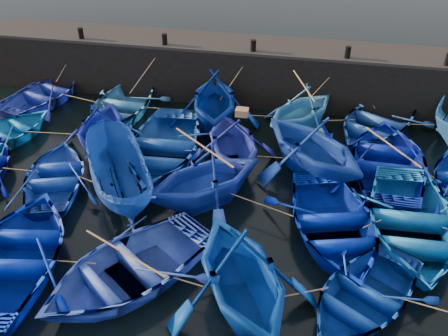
# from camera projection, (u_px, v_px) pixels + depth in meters

# --- Properties ---
(ground) EXTENTS (120.00, 120.00, 0.00)m
(ground) POSITION_uv_depth(u_px,v_px,m) (203.00, 244.00, 15.33)
(ground) COLOR black
(ground) RESTS_ON ground
(quay_wall) EXTENTS (26.00, 2.50, 2.50)m
(quay_wall) POSITION_uv_depth(u_px,v_px,m) (255.00, 72.00, 23.17)
(quay_wall) COLOR black
(quay_wall) RESTS_ON ground
(quay_top) EXTENTS (26.00, 2.50, 0.12)m
(quay_top) POSITION_uv_depth(u_px,v_px,m) (256.00, 45.00, 22.43)
(quay_top) COLOR black
(quay_top) RESTS_ON quay_wall
(bollard_0) EXTENTS (0.24, 0.24, 0.50)m
(bollard_0) POSITION_uv_depth(u_px,v_px,m) (81.00, 33.00, 22.84)
(bollard_0) COLOR black
(bollard_0) RESTS_ON quay_top
(bollard_1) EXTENTS (0.24, 0.24, 0.50)m
(bollard_1) POSITION_uv_depth(u_px,v_px,m) (165.00, 39.00, 22.19)
(bollard_1) COLOR black
(bollard_1) RESTS_ON quay_top
(bollard_2) EXTENTS (0.24, 0.24, 0.50)m
(bollard_2) POSITION_uv_depth(u_px,v_px,m) (253.00, 45.00, 21.53)
(bollard_2) COLOR black
(bollard_2) RESTS_ON quay_top
(bollard_3) EXTENTS (0.24, 0.24, 0.50)m
(bollard_3) POSITION_uv_depth(u_px,v_px,m) (348.00, 52.00, 20.87)
(bollard_3) COLOR black
(bollard_3) RESTS_ON quay_top
(bollard_4) EXTENTS (0.24, 0.24, 0.50)m
(bollard_4) POSITION_uv_depth(u_px,v_px,m) (448.00, 59.00, 20.21)
(bollard_4) COLOR black
(bollard_4) RESTS_ON quay_top
(boat_0) EXTENTS (4.43, 5.33, 0.95)m
(boat_0) POSITION_uv_depth(u_px,v_px,m) (44.00, 94.00, 23.03)
(boat_0) COLOR navy
(boat_0) RESTS_ON ground
(boat_1) EXTENTS (3.80, 5.18, 1.05)m
(boat_1) POSITION_uv_depth(u_px,v_px,m) (120.00, 106.00, 21.94)
(boat_1) COLOR #2C6BAC
(boat_1) RESTS_ON ground
(boat_2) EXTENTS (4.78, 5.26, 2.39)m
(boat_2) POSITION_uv_depth(u_px,v_px,m) (214.00, 99.00, 20.98)
(boat_2) COLOR navy
(boat_2) RESTS_ON ground
(boat_3) EXTENTS (4.96, 5.09, 2.04)m
(boat_3) POSITION_uv_depth(u_px,v_px,m) (301.00, 109.00, 20.61)
(boat_3) COLOR #347ACE
(boat_3) RESTS_ON ground
(boat_4) EXTENTS (5.81, 6.44, 1.10)m
(boat_4) POSITION_uv_depth(u_px,v_px,m) (376.00, 122.00, 20.66)
(boat_4) COLOR navy
(boat_4) RESTS_ON ground
(boat_6) EXTENTS (4.48, 5.07, 0.87)m
(boat_6) POSITION_uv_depth(u_px,v_px,m) (6.00, 132.00, 20.19)
(boat_6) COLOR #0F67BA
(boat_6) RESTS_ON ground
(boat_7) EXTENTS (3.88, 4.34, 2.06)m
(boat_7) POSITION_uv_depth(u_px,v_px,m) (101.00, 126.00, 19.36)
(boat_7) COLOR #12209E
(boat_7) RESTS_ON ground
(boat_8) EXTENTS (4.55, 6.08, 1.20)m
(boat_8) POSITION_uv_depth(u_px,v_px,m) (162.00, 147.00, 18.91)
(boat_8) COLOR #134496
(boat_8) RESTS_ON ground
(boat_9) EXTENTS (4.90, 5.21, 2.19)m
(boat_9) POSITION_uv_depth(u_px,v_px,m) (233.00, 141.00, 18.30)
(boat_9) COLOR #222F9A
(boat_9) RESTS_ON ground
(boat_10) EXTENTS (6.26, 6.24, 2.50)m
(boat_10) POSITION_uv_depth(u_px,v_px,m) (314.00, 144.00, 17.80)
(boat_10) COLOR #10359A
(boat_10) RESTS_ON ground
(boat_11) EXTENTS (4.19, 5.80, 1.19)m
(boat_11) POSITION_uv_depth(u_px,v_px,m) (389.00, 161.00, 18.10)
(boat_11) COLOR #03138B
(boat_11) RESTS_ON ground
(boat_14) EXTENTS (4.35, 5.15, 0.91)m
(boat_14) POSITION_uv_depth(u_px,v_px,m) (56.00, 176.00, 17.56)
(boat_14) COLOR #173EB2
(boat_14) RESTS_ON ground
(boat_15) EXTENTS (4.23, 5.21, 1.92)m
(boat_15) POSITION_uv_depth(u_px,v_px,m) (118.00, 176.00, 16.68)
(boat_15) COLOR navy
(boat_15) RESTS_ON ground
(boat_16) EXTENTS (5.62, 5.58, 2.24)m
(boat_16) POSITION_uv_depth(u_px,v_px,m) (204.00, 177.00, 16.36)
(boat_16) COLOR #1533AA
(boat_16) RESTS_ON ground
(boat_17) EXTENTS (5.13, 6.17, 1.11)m
(boat_17) POSITION_uv_depth(u_px,v_px,m) (333.00, 224.00, 15.26)
(boat_17) COLOR #001CA5
(boat_17) RESTS_ON ground
(boat_18) EXTENTS (4.34, 5.89, 1.19)m
(boat_18) POSITION_uv_depth(u_px,v_px,m) (412.00, 222.00, 15.25)
(boat_18) COLOR blue
(boat_18) RESTS_ON ground
(boat_21) EXTENTS (4.85, 6.13, 1.15)m
(boat_21) POSITION_uv_depth(u_px,v_px,m) (17.00, 255.00, 14.11)
(boat_21) COLOR #001BA2
(boat_21) RESTS_ON ground
(boat_22) EXTENTS (6.21, 6.53, 1.10)m
(boat_22) POSITION_uv_depth(u_px,v_px,m) (127.00, 268.00, 13.71)
(boat_22) COLOR blue
(boat_22) RESTS_ON ground
(boat_23) EXTENTS (5.78, 6.03, 2.46)m
(boat_23) POSITION_uv_depth(u_px,v_px,m) (241.00, 274.00, 12.59)
(boat_23) COLOR #043A9C
(boat_23) RESTS_ON ground
(boat_24) EXTENTS (4.90, 5.30, 0.90)m
(boat_24) POSITION_uv_depth(u_px,v_px,m) (363.00, 295.00, 13.03)
(boat_24) COLOR #0A3799
(boat_24) RESTS_ON ground
(wooden_crate) EXTENTS (0.45, 0.37, 0.26)m
(wooden_crate) POSITION_uv_depth(u_px,v_px,m) (242.00, 112.00, 17.57)
(wooden_crate) COLOR olive
(wooden_crate) RESTS_ON boat_9
(mooring_ropes) EXTENTS (18.18, 11.75, 2.10)m
(mooring_ropes) POSITION_uv_depth(u_px,v_px,m) (231.00, 137.00, 18.97)
(mooring_ropes) COLOR tan
(mooring_ropes) RESTS_ON ground
(loose_oars) EXTENTS (9.71, 11.72, 1.20)m
(loose_oars) POSITION_uv_depth(u_px,v_px,m) (268.00, 149.00, 16.72)
(loose_oars) COLOR #99724C
(loose_oars) RESTS_ON ground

